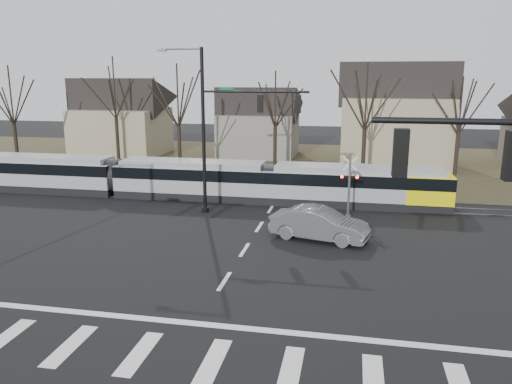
# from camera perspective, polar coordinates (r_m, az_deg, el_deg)

# --- Properties ---
(ground) EXTENTS (140.00, 140.00, 0.00)m
(ground) POSITION_cam_1_polar(r_m,az_deg,el_deg) (19.84, -5.13, -12.37)
(ground) COLOR black
(grass_verge) EXTENTS (140.00, 28.00, 0.01)m
(grass_verge) POSITION_cam_1_polar(r_m,az_deg,el_deg) (50.16, 5.07, 3.32)
(grass_verge) COLOR #38331E
(grass_verge) RESTS_ON ground
(crosswalk) EXTENTS (27.00, 2.60, 0.01)m
(crosswalk) POSITION_cam_1_polar(r_m,az_deg,el_deg) (16.50, -9.18, -18.15)
(crosswalk) COLOR silver
(crosswalk) RESTS_ON ground
(stop_line) EXTENTS (28.00, 0.35, 0.01)m
(stop_line) POSITION_cam_1_polar(r_m,az_deg,el_deg) (18.31, -6.74, -14.71)
(stop_line) COLOR silver
(stop_line) RESTS_ON ground
(lane_dashes) EXTENTS (0.18, 30.00, 0.01)m
(lane_dashes) POSITION_cam_1_polar(r_m,az_deg,el_deg) (34.62, 2.23, -1.11)
(lane_dashes) COLOR silver
(lane_dashes) RESTS_ON ground
(rail_pair) EXTENTS (90.00, 1.52, 0.06)m
(rail_pair) POSITION_cam_1_polar(r_m,az_deg,el_deg) (34.43, 2.18, -1.15)
(rail_pair) COLOR #59595E
(rail_pair) RESTS_ON ground
(tram) EXTENTS (35.38, 2.63, 2.68)m
(tram) POSITION_cam_1_polar(r_m,az_deg,el_deg) (35.72, -7.47, 1.63)
(tram) COLOR gray
(tram) RESTS_ON ground
(sedan) EXTENTS (4.21, 6.03, 1.71)m
(sedan) POSITION_cam_1_polar(r_m,az_deg,el_deg) (26.74, 7.25, -3.64)
(sedan) COLOR #585B60
(sedan) RESTS_ON ground
(signal_pole_far) EXTENTS (9.28, 0.44, 10.20)m
(signal_pole_far) POSITION_cam_1_polar(r_m,az_deg,el_deg) (30.74, -3.18, 7.85)
(signal_pole_far) COLOR black
(signal_pole_far) RESTS_ON ground
(rail_crossing_signal) EXTENTS (1.08, 0.36, 4.00)m
(rail_crossing_signal) POSITION_cam_1_polar(r_m,az_deg,el_deg) (30.68, 10.58, 0.42)
(rail_crossing_signal) COLOR #59595B
(rail_crossing_signal) RESTS_ON ground
(tree_row) EXTENTS (59.20, 7.20, 10.00)m
(tree_row) POSITION_cam_1_polar(r_m,az_deg,el_deg) (43.42, 7.00, 8.40)
(tree_row) COLOR black
(tree_row) RESTS_ON ground
(house_a) EXTENTS (9.72, 8.64, 8.60)m
(house_a) POSITION_cam_1_polar(r_m,az_deg,el_deg) (57.15, -15.20, 8.63)
(house_a) COLOR gray
(house_a) RESTS_ON ground
(house_b) EXTENTS (8.64, 7.56, 7.65)m
(house_b) POSITION_cam_1_polar(r_m,az_deg,el_deg) (54.31, 0.31, 8.34)
(house_b) COLOR slate
(house_b) RESTS_ON ground
(house_c) EXTENTS (10.80, 8.64, 10.10)m
(house_c) POSITION_cam_1_polar(r_m,az_deg,el_deg) (50.42, 15.67, 8.93)
(house_c) COLOR gray
(house_c) RESTS_ON ground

